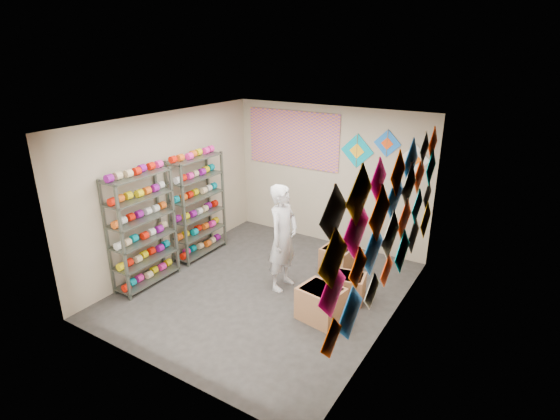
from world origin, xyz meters
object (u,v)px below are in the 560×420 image
Objects in this scene: carton_b at (348,287)px; shelf_rack_front at (142,230)px; shelf_rack_back at (197,206)px; carton_a at (321,304)px; shopkeeper at (283,238)px; carton_c at (338,259)px.

shelf_rack_front is at bearing -168.59° from carton_b.
shelf_rack_back is 3.12m from carton_b.
carton_a is at bearing 11.49° from shelf_rack_front.
shelf_rack_front is at bearing 119.56° from shopkeeper.
shopkeeper reaches higher than carton_c.
carton_c reaches higher than carton_b.
carton_c is at bearing 38.76° from shelf_rack_front.
shelf_rack_back is 2.72m from carton_c.
shopkeeper is (1.98, -0.22, -0.08)m from shelf_rack_back.
carton_c is (0.55, 0.94, -0.64)m from shopkeeper.
shelf_rack_back is at bearing 168.16° from carton_b.
carton_a is 1.18× the size of carton_b.
shelf_rack_back is 1.09× the size of shopkeeper.
shelf_rack_back reaches higher than carton_b.
carton_a is 1.49m from carton_c.
carton_c is at bearing -29.37° from shopkeeper.
shelf_rack_front is 2.26m from shopkeeper.
shelf_rack_front is at bearing -159.31° from carton_a.
carton_c is at bearing 16.05° from shelf_rack_back.
carton_c is (-0.39, 1.43, -0.02)m from carton_a.
shelf_rack_front is 3.32m from carton_c.
shelf_rack_front is at bearing -137.24° from carton_c.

